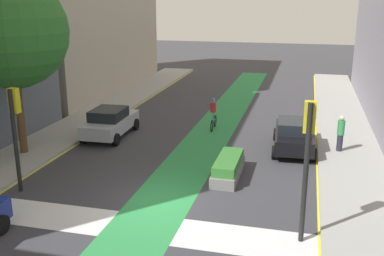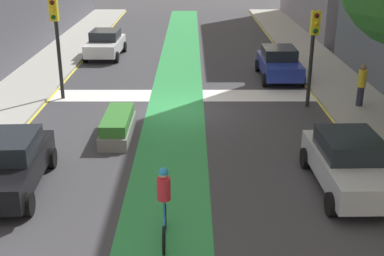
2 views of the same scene
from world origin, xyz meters
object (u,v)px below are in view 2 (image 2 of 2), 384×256
at_px(car_blue_left_near, 279,63).
at_px(cyclist_in_lane, 164,203).
at_px(car_black_right_far, 8,164).
at_px(traffic_signal_near_right, 56,30).
at_px(traffic_signal_near_left, 313,41).
at_px(car_white_right_near, 105,43).
at_px(car_silver_left_far, 350,163).
at_px(pedestrian_sidewalk_left_a, 361,85).
at_px(median_planter, 118,126).

bearing_deg(car_blue_left_near, cyclist_in_lane, 70.93).
bearing_deg(car_black_right_far, traffic_signal_near_right, -86.28).
relative_size(traffic_signal_near_left, car_white_right_near, 0.95).
relative_size(car_silver_left_far, car_white_right_near, 1.00).
bearing_deg(pedestrian_sidewalk_left_a, car_silver_left_far, 70.36).
xyz_separation_m(car_blue_left_near, cyclist_in_lane, (5.11, 14.77, 0.17)).
relative_size(cyclist_in_lane, pedestrian_sidewalk_left_a, 1.05).
relative_size(traffic_signal_near_left, car_black_right_far, 0.95).
xyz_separation_m(car_blue_left_near, pedestrian_sidewalk_left_a, (-2.61, 4.94, 0.25)).
relative_size(pedestrian_sidewalk_left_a, median_planter, 0.58).
distance_m(cyclist_in_lane, median_planter, 7.03).
xyz_separation_m(car_black_right_far, pedestrian_sidewalk_left_a, (-12.29, -7.25, 0.25)).
relative_size(car_white_right_near, pedestrian_sidewalk_left_a, 2.41).
xyz_separation_m(cyclist_in_lane, pedestrian_sidewalk_left_a, (-7.72, -9.83, 0.08)).
bearing_deg(car_black_right_far, traffic_signal_near_left, -143.77).
height_order(traffic_signal_near_right, traffic_signal_near_left, traffic_signal_near_right).
distance_m(traffic_signal_near_right, pedestrian_sidewalk_left_a, 13.08).
bearing_deg(car_blue_left_near, pedestrian_sidewalk_left_a, 117.88).
relative_size(car_silver_left_far, car_blue_left_near, 1.01).
bearing_deg(cyclist_in_lane, traffic_signal_near_left, -119.19).
distance_m(car_white_right_near, car_blue_left_near, 10.83).
bearing_deg(cyclist_in_lane, car_silver_left_far, -152.92).
bearing_deg(car_black_right_far, car_blue_left_near, -128.45).
height_order(car_white_right_near, median_planter, car_white_right_near).
bearing_deg(cyclist_in_lane, car_blue_left_near, -109.07).
bearing_deg(traffic_signal_near_left, cyclist_in_lane, 60.81).
distance_m(car_white_right_near, median_planter, 13.28).
xyz_separation_m(traffic_signal_near_right, car_black_right_far, (-0.56, 8.63, -2.30)).
xyz_separation_m(traffic_signal_near_right, car_white_right_near, (-0.62, -8.53, -2.30)).
distance_m(traffic_signal_near_left, cyclist_in_lane, 11.66).
xyz_separation_m(car_white_right_near, pedestrian_sidewalk_left_a, (-12.23, 9.91, 0.25)).
bearing_deg(pedestrian_sidewalk_left_a, cyclist_in_lane, 51.86).
relative_size(car_black_right_far, pedestrian_sidewalk_left_a, 2.43).
bearing_deg(traffic_signal_near_right, pedestrian_sidewalk_left_a, 173.84).
bearing_deg(car_white_right_near, traffic_signal_near_right, 85.87).
bearing_deg(car_silver_left_far, median_planter, -29.59).
height_order(traffic_signal_near_right, median_planter, traffic_signal_near_right).
relative_size(car_white_right_near, car_blue_left_near, 1.01).
height_order(traffic_signal_near_right, cyclist_in_lane, traffic_signal_near_right).
bearing_deg(car_white_right_near, car_blue_left_near, 152.65).
distance_m(car_white_right_near, cyclist_in_lane, 20.25).
relative_size(car_blue_left_near, car_black_right_far, 0.98).
xyz_separation_m(car_black_right_far, median_planter, (-2.54, -4.12, -0.40)).
height_order(traffic_signal_near_right, car_silver_left_far, traffic_signal_near_right).
bearing_deg(traffic_signal_near_left, pedestrian_sidewalk_left_a, 174.22).
relative_size(car_black_right_far, cyclist_in_lane, 2.31).
xyz_separation_m(traffic_signal_near_right, pedestrian_sidewalk_left_a, (-12.85, 1.39, -2.04)).
distance_m(traffic_signal_near_left, car_black_right_far, 12.79).
xyz_separation_m(traffic_signal_near_left, car_blue_left_near, (0.51, -4.72, -2.05)).
xyz_separation_m(car_white_right_near, car_black_right_far, (0.05, 17.16, 0.00)).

